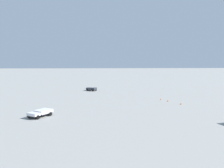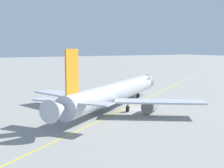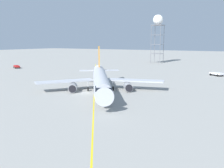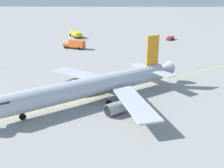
{
  "view_description": "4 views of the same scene",
  "coord_description": "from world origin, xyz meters",
  "px_view_note": "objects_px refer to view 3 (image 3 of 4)",
  "views": [
    {
      "loc": [
        -38.72,
        -25.34,
        11.43
      ],
      "look_at": [
        -37.73,
        -7.2,
        9.58
      ],
      "focal_mm": 38.16,
      "sensor_mm": 36.0,
      "label": 1
    },
    {
      "loc": [
        -32.1,
        -45.66,
        11.45
      ],
      "look_at": [
        -3.51,
        2.93,
        4.65
      ],
      "focal_mm": 49.48,
      "sensor_mm": 36.0,
      "label": 2
    },
    {
      "loc": [
        49.42,
        37.82,
        12.63
      ],
      "look_at": [
        -2.69,
        6.27,
        2.42
      ],
      "focal_mm": 40.97,
      "sensor_mm": 36.0,
      "label": 3
    },
    {
      "loc": [
        -7.62,
        48.56,
        19.99
      ],
      "look_at": [
        -6.82,
        4.38,
        4.16
      ],
      "focal_mm": 42.15,
      "sensor_mm": 36.0,
      "label": 4
    }
  ],
  "objects_px": {
    "ops_pickup_truck": "(17,66)",
    "radar_tower": "(158,22)",
    "pushback_tug_truck": "(217,74)",
    "airliner_main": "(101,80)"
  },
  "relations": [
    {
      "from": "pushback_tug_truck",
      "to": "radar_tower",
      "type": "xyz_separation_m",
      "value": [
        -43.77,
        -40.49,
        22.58
      ]
    },
    {
      "from": "airliner_main",
      "to": "radar_tower",
      "type": "height_order",
      "value": "radar_tower"
    },
    {
      "from": "ops_pickup_truck",
      "to": "pushback_tug_truck",
      "type": "bearing_deg",
      "value": 40.21
    },
    {
      "from": "ops_pickup_truck",
      "to": "radar_tower",
      "type": "distance_m",
      "value": 81.58
    },
    {
      "from": "airliner_main",
      "to": "ops_pickup_truck",
      "type": "distance_m",
      "value": 71.33
    },
    {
      "from": "ops_pickup_truck",
      "to": "radar_tower",
      "type": "relative_size",
      "value": 0.2
    },
    {
      "from": "airliner_main",
      "to": "radar_tower",
      "type": "distance_m",
      "value": 95.43
    },
    {
      "from": "airliner_main",
      "to": "pushback_tug_truck",
      "type": "bearing_deg",
      "value": 121.48
    },
    {
      "from": "airliner_main",
      "to": "ops_pickup_truck",
      "type": "height_order",
      "value": "airliner_main"
    },
    {
      "from": "radar_tower",
      "to": "pushback_tug_truck",
      "type": "bearing_deg",
      "value": 42.77
    }
  ]
}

